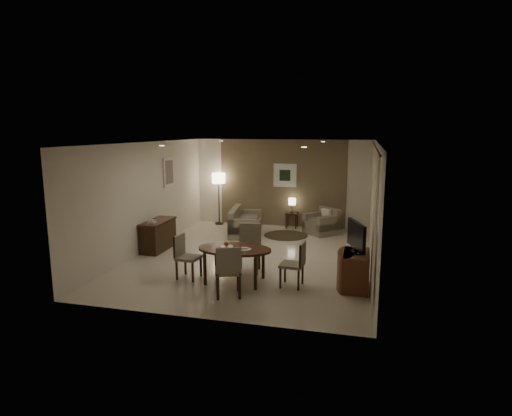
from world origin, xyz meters
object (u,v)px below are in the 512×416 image
(chair_near, at_px, (228,270))
(sofa, at_px, (246,221))
(dining_table, at_px, (235,265))
(chair_right, at_px, (292,264))
(chair_left, at_px, (189,257))
(tv_cabinet, at_px, (356,270))
(chair_far, at_px, (249,249))
(side_table, at_px, (292,220))
(floor_lamp, at_px, (219,199))
(console_desk, at_px, (158,235))
(armchair, at_px, (321,221))

(chair_near, height_order, sofa, chair_near)
(dining_table, height_order, chair_right, chair_right)
(chair_left, relative_size, chair_right, 1.01)
(dining_table, bearing_deg, tv_cabinet, 5.85)
(tv_cabinet, distance_m, chair_far, 2.28)
(dining_table, relative_size, chair_right, 1.67)
(tv_cabinet, height_order, chair_near, chair_near)
(chair_near, bearing_deg, side_table, -112.56)
(floor_lamp, bearing_deg, console_desk, -98.98)
(console_desk, relative_size, chair_near, 1.24)
(chair_right, bearing_deg, side_table, -166.28)
(dining_table, bearing_deg, side_table, 86.38)
(chair_left, bearing_deg, floor_lamp, 17.47)
(sofa, bearing_deg, console_desk, 133.13)
(chair_left, xyz_separation_m, side_table, (1.28, 5.03, -0.21))
(console_desk, bearing_deg, sofa, 51.53)
(console_desk, distance_m, sofa, 2.72)
(chair_far, relative_size, chair_right, 1.15)
(chair_near, height_order, armchair, chair_near)
(tv_cabinet, bearing_deg, dining_table, -174.15)
(armchair, xyz_separation_m, floor_lamp, (-3.31, 0.51, 0.45))
(chair_far, bearing_deg, floor_lamp, 110.16)
(chair_left, height_order, armchair, chair_left)
(side_table, bearing_deg, floor_lamp, -178.99)
(tv_cabinet, xyz_separation_m, side_table, (-2.03, 4.75, -0.11))
(console_desk, bearing_deg, tv_cabinet, -17.05)
(tv_cabinet, bearing_deg, sofa, 131.41)
(armchair, bearing_deg, chair_left, -70.85)
(chair_far, relative_size, armchair, 1.22)
(chair_far, height_order, sofa, chair_far)
(console_desk, xyz_separation_m, dining_table, (2.54, -1.74, -0.03))
(chair_near, xyz_separation_m, sofa, (-0.95, 4.59, -0.11))
(sofa, xyz_separation_m, floor_lamp, (-1.18, 1.08, 0.44))
(console_desk, height_order, armchair, console_desk)
(tv_cabinet, bearing_deg, chair_far, 169.54)
(dining_table, distance_m, side_table, 5.00)
(tv_cabinet, xyz_separation_m, chair_far, (-2.24, 0.41, 0.16))
(chair_near, relative_size, chair_far, 0.95)
(chair_right, relative_size, sofa, 0.55)
(chair_right, relative_size, floor_lamp, 0.54)
(console_desk, distance_m, armchair, 4.68)
(chair_near, relative_size, side_table, 2.04)
(floor_lamp, bearing_deg, chair_far, -63.45)
(chair_right, bearing_deg, chair_far, -116.76)
(dining_table, xyz_separation_m, chair_near, (0.10, -0.72, 0.14))
(chair_near, bearing_deg, dining_table, -102.58)
(chair_near, xyz_separation_m, chair_far, (0.01, 1.38, 0.02))
(chair_near, height_order, chair_right, chair_near)
(chair_right, bearing_deg, chair_near, -49.84)
(chair_far, distance_m, chair_left, 1.28)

